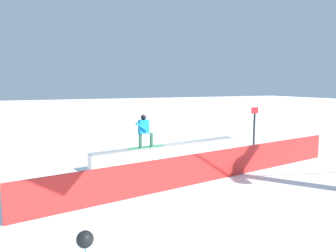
% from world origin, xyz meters
% --- Properties ---
extents(ground_plane, '(120.00, 120.00, 0.00)m').
position_xyz_m(ground_plane, '(0.00, 0.00, 0.00)').
color(ground_plane, white).
extents(grind_box, '(7.18, 1.65, 0.70)m').
position_xyz_m(grind_box, '(0.00, 0.00, 0.32)').
color(grind_box, white).
rests_on(grind_box, ground_plane).
extents(snowboarder, '(1.56, 0.48, 1.36)m').
position_xyz_m(snowboarder, '(1.24, 0.20, 1.42)').
color(snowboarder, '#268547').
rests_on(snowboarder, grind_box).
extents(safety_fence, '(12.57, 2.13, 1.01)m').
position_xyz_m(safety_fence, '(0.00, 3.32, 0.51)').
color(safety_fence, red).
rests_on(safety_fence, ground_plane).
extents(trail_marker, '(0.40, 0.10, 2.14)m').
position_xyz_m(trail_marker, '(-4.71, -0.20, 1.14)').
color(trail_marker, '#262628').
rests_on(trail_marker, ground_plane).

